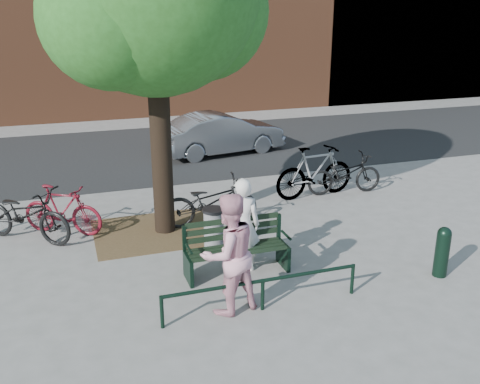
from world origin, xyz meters
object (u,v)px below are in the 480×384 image
object	(u,v)px
litter_bin	(214,230)
bicycle_c	(210,202)
parked_car	(221,133)
person_right	(229,254)
person_left	(242,225)
bollard	(442,250)
park_bench	(236,246)

from	to	relation	value
litter_bin	bicycle_c	distance (m)	1.24
litter_bin	parked_car	size ratio (longest dim) A/B	0.22
person_right	bicycle_c	size ratio (longest dim) A/B	0.93
person_right	person_left	bearing A→B (deg)	-131.91
bollard	litter_bin	size ratio (longest dim) A/B	1.06
person_right	park_bench	bearing A→B (deg)	-127.41
parked_car	bicycle_c	bearing A→B (deg)	151.35
person_right	bollard	distance (m)	3.70
person_left	litter_bin	size ratio (longest dim) A/B	1.98
parked_car	bollard	bearing A→B (deg)	178.08
litter_bin	parked_car	xyz separation A→B (m)	(2.14, 6.62, 0.21)
bicycle_c	person_right	bearing A→B (deg)	173.76
litter_bin	person_left	bearing A→B (deg)	-73.61
person_right	bicycle_c	xyz separation A→B (m)	(0.62, 3.25, -0.40)
person_right	bollard	xyz separation A→B (m)	(3.67, -0.09, -0.45)
bicycle_c	parked_car	world-z (taller)	parked_car
person_left	bollard	xyz separation A→B (m)	(3.07, -1.27, -0.35)
person_right	parked_car	world-z (taller)	person_right
person_right	litter_bin	bearing A→B (deg)	-114.55
litter_bin	person_right	bearing A→B (deg)	-99.77
person_left	bollard	distance (m)	3.34
bollard	bicycle_c	size ratio (longest dim) A/B	0.45
park_bench	bollard	xyz separation A→B (m)	(3.20, -1.22, -0.01)
person_left	bollard	size ratio (longest dim) A/B	1.87
person_right	parked_car	size ratio (longest dim) A/B	0.48
litter_bin	parked_car	distance (m)	6.96
park_bench	litter_bin	size ratio (longest dim) A/B	2.10
litter_bin	bollard	bearing A→B (deg)	-32.74
bollard	park_bench	bearing A→B (deg)	159.10
person_right	litter_bin	distance (m)	2.13
person_right	litter_bin	xyz separation A→B (m)	(0.35, 2.04, -0.50)
bollard	parked_car	distance (m)	8.84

